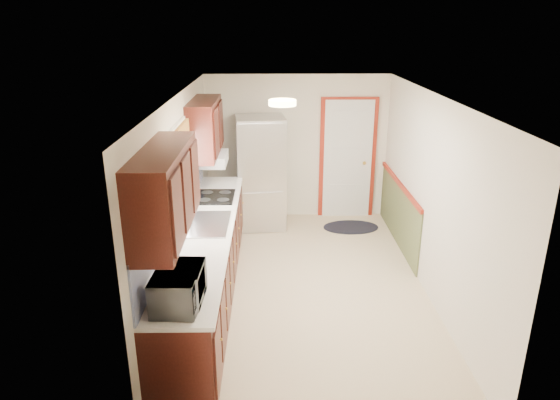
{
  "coord_description": "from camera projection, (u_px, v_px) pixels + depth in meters",
  "views": [
    {
      "loc": [
        -0.41,
        -5.62,
        3.19
      ],
      "look_at": [
        -0.32,
        0.05,
        1.15
      ],
      "focal_mm": 32.0,
      "sensor_mm": 36.0,
      "label": 1
    }
  ],
  "objects": [
    {
      "name": "kitchen_run",
      "position": [
        202.0,
        238.0,
        5.81
      ],
      "size": [
        0.63,
        4.0,
        2.2
      ],
      "color": "#39120D",
      "rests_on": "ground"
    },
    {
      "name": "back_wall_trim",
      "position": [
        358.0,
        170.0,
        8.17
      ],
      "size": [
        1.12,
        2.3,
        2.08
      ],
      "color": "maroon",
      "rests_on": "ground"
    },
    {
      "name": "refrigerator",
      "position": [
        261.0,
        173.0,
        7.99
      ],
      "size": [
        0.82,
        0.79,
        1.8
      ],
      "rotation": [
        0.0,
        0.0,
        0.11
      ],
      "color": "#B7B7BC",
      "rests_on": "ground"
    },
    {
      "name": "cooktop",
      "position": [
        215.0,
        197.0,
        6.74
      ],
      "size": [
        0.51,
        0.61,
        0.02
      ],
      "primitive_type": "cube",
      "color": "black",
      "rests_on": "kitchen_run"
    },
    {
      "name": "rug",
      "position": [
        351.0,
        227.0,
        8.17
      ],
      "size": [
        0.93,
        0.62,
        0.01
      ],
      "primitive_type": "ellipsoid",
      "rotation": [
        0.0,
        0.0,
        0.05
      ],
      "color": "black",
      "rests_on": "ground"
    },
    {
      "name": "ceiling_fixture",
      "position": [
        282.0,
        103.0,
        5.38
      ],
      "size": [
        0.3,
        0.3,
        0.06
      ],
      "primitive_type": "cylinder",
      "color": "#FFD88C",
      "rests_on": "room_shell"
    },
    {
      "name": "room_shell",
      "position": [
        307.0,
        197.0,
        5.97
      ],
      "size": [
        3.2,
        5.2,
        2.52
      ],
      "color": "beige",
      "rests_on": "ground"
    },
    {
      "name": "microwave",
      "position": [
        178.0,
        284.0,
        4.14
      ],
      "size": [
        0.33,
        0.57,
        0.38
      ],
      "primitive_type": "imported",
      "rotation": [
        0.0,
        0.0,
        1.53
      ],
      "color": "white",
      "rests_on": "kitchen_run"
    }
  ]
}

